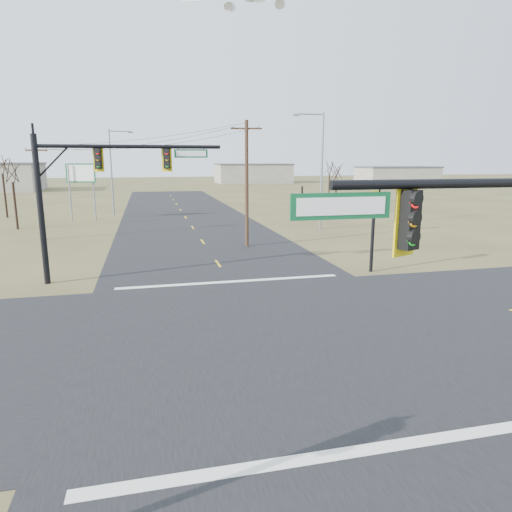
% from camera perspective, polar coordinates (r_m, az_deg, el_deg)
% --- Properties ---
extents(ground, '(320.00, 320.00, 0.00)m').
position_cam_1_polar(ground, '(17.62, 1.26, -9.55)').
color(ground, brown).
rests_on(ground, ground).
extents(road_ew, '(160.00, 14.00, 0.02)m').
position_cam_1_polar(road_ew, '(17.62, 1.26, -9.52)').
color(road_ew, black).
rests_on(road_ew, ground).
extents(road_ns, '(14.00, 160.00, 0.02)m').
position_cam_1_polar(road_ns, '(17.62, 1.26, -9.52)').
color(road_ns, black).
rests_on(road_ns, ground).
extents(stop_bar_near, '(12.00, 0.40, 0.01)m').
position_cam_1_polar(stop_bar_near, '(11.34, 11.72, -22.89)').
color(stop_bar_near, silver).
rests_on(stop_bar_near, road_ns).
extents(stop_bar_far, '(12.00, 0.40, 0.01)m').
position_cam_1_polar(stop_bar_far, '(24.58, -3.18, -3.22)').
color(stop_bar_far, silver).
rests_on(stop_bar_far, road_ns).
extents(mast_arm_far, '(9.54, 0.55, 7.73)m').
position_cam_1_polar(mast_arm_far, '(25.52, -19.35, 9.25)').
color(mast_arm_far, black).
rests_on(mast_arm_far, ground).
extents(pedestal_signal_ne, '(0.62, 0.54, 4.75)m').
position_cam_1_polar(pedestal_signal_ne, '(26.99, 14.63, 5.12)').
color(pedestal_signal_ne, black).
rests_on(pedestal_signal_ne, ground).
extents(utility_pole_near, '(2.25, 0.50, 9.24)m').
position_cam_1_polar(utility_pole_near, '(34.02, -1.17, 9.20)').
color(utility_pole_near, '#42281C').
rests_on(utility_pole_near, ground).
extents(utility_pole_far, '(1.78, 0.89, 7.76)m').
position_cam_1_polar(utility_pole_far, '(40.98, -25.39, 7.53)').
color(utility_pole_far, '#42281C').
rests_on(utility_pole_far, ground).
extents(highway_sign, '(3.09, 1.09, 6.05)m').
position_cam_1_polar(highway_sign, '(52.54, -21.02, 8.83)').
color(highway_sign, gray).
rests_on(highway_sign, ground).
extents(streetlight_a, '(2.97, 0.39, 10.62)m').
position_cam_1_polar(streetlight_a, '(43.10, 7.95, 11.21)').
color(streetlight_a, gray).
rests_on(streetlight_a, ground).
extents(streetlight_c, '(2.74, 0.38, 9.78)m').
position_cam_1_polar(streetlight_c, '(55.49, -17.43, 10.45)').
color(streetlight_c, gray).
rests_on(streetlight_c, ground).
extents(bare_tree_a, '(3.22, 3.22, 6.91)m').
position_cam_1_polar(bare_tree_a, '(48.23, -28.25, 9.41)').
color(bare_tree_a, black).
rests_on(bare_tree_a, ground).
extents(bare_tree_b, '(2.99, 2.99, 7.54)m').
position_cam_1_polar(bare_tree_b, '(58.56, -29.23, 10.07)').
color(bare_tree_b, black).
rests_on(bare_tree_b, ground).
extents(bare_tree_c, '(3.46, 3.46, 6.55)m').
position_cam_1_polar(bare_tree_c, '(55.15, 10.05, 10.44)').
color(bare_tree_c, black).
rests_on(bare_tree_c, ground).
extents(bare_tree_d, '(2.84, 2.84, 6.71)m').
position_cam_1_polar(bare_tree_d, '(66.41, 9.20, 10.93)').
color(bare_tree_d, black).
rests_on(bare_tree_d, ground).
extents(warehouse_mid, '(20.00, 12.00, 5.00)m').
position_cam_1_polar(warehouse_mid, '(129.25, -0.38, 10.24)').
color(warehouse_mid, '#A59F92').
rests_on(warehouse_mid, ground).
extents(warehouse_right, '(18.00, 10.00, 4.50)m').
position_cam_1_polar(warehouse_right, '(117.00, 17.21, 9.41)').
color(warehouse_right, '#A59F92').
rests_on(warehouse_right, ground).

